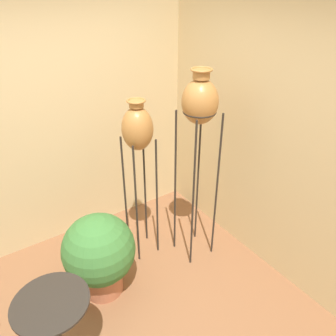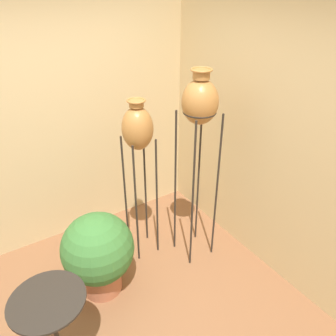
{
  "view_description": "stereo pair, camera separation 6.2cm",
  "coord_description": "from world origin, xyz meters",
  "px_view_note": "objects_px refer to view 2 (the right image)",
  "views": [
    {
      "loc": [
        -0.65,
        -1.54,
        2.58
      ],
      "look_at": [
        0.89,
        0.73,
        1.03
      ],
      "focal_mm": 35.0,
      "sensor_mm": 36.0,
      "label": 1
    },
    {
      "loc": [
        -0.6,
        -1.57,
        2.58
      ],
      "look_at": [
        0.89,
        0.73,
        1.03
      ],
      "focal_mm": 35.0,
      "sensor_mm": 36.0,
      "label": 2
    }
  ],
  "objects_px": {
    "vase_stand_tall": "(200,106)",
    "vase_stand_medium": "(138,132)",
    "side_table": "(52,319)",
    "potted_plant": "(98,252)"
  },
  "relations": [
    {
      "from": "vase_stand_tall",
      "to": "vase_stand_medium",
      "type": "xyz_separation_m",
      "value": [
        -0.45,
        0.32,
        -0.25
      ]
    },
    {
      "from": "vase_stand_tall",
      "to": "side_table",
      "type": "height_order",
      "value": "vase_stand_tall"
    },
    {
      "from": "vase_stand_medium",
      "to": "potted_plant",
      "type": "bearing_deg",
      "value": -155.81
    },
    {
      "from": "vase_stand_tall",
      "to": "side_table",
      "type": "xyz_separation_m",
      "value": [
        -1.6,
        -0.47,
        -1.11
      ]
    },
    {
      "from": "vase_stand_medium",
      "to": "side_table",
      "type": "relative_size",
      "value": 2.3
    },
    {
      "from": "side_table",
      "to": "potted_plant",
      "type": "xyz_separation_m",
      "value": [
        0.55,
        0.52,
        -0.08
      ]
    },
    {
      "from": "vase_stand_tall",
      "to": "vase_stand_medium",
      "type": "distance_m",
      "value": 0.61
    },
    {
      "from": "potted_plant",
      "to": "vase_stand_tall",
      "type": "bearing_deg",
      "value": -2.81
    },
    {
      "from": "vase_stand_tall",
      "to": "vase_stand_medium",
      "type": "height_order",
      "value": "vase_stand_tall"
    },
    {
      "from": "vase_stand_tall",
      "to": "vase_stand_medium",
      "type": "bearing_deg",
      "value": 144.62
    }
  ]
}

